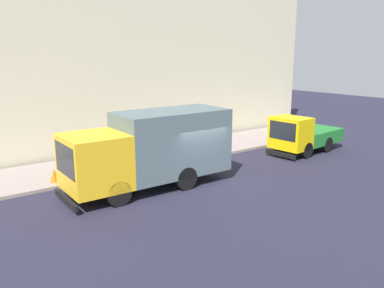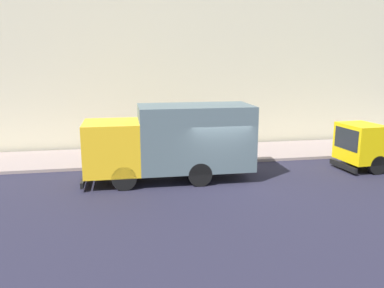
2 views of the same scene
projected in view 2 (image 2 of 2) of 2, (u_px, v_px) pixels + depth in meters
ground at (219, 183)px, 16.89m from camera, size 80.00×80.00×0.00m
sidewalk at (196, 154)px, 21.73m from camera, size 4.11×30.00×0.15m
building_facade at (188, 49)px, 22.99m from camera, size 0.50×30.00×11.54m
large_utility_truck at (173, 140)px, 16.97m from camera, size 2.49×7.26×3.26m
small_flatbed_truck at (380, 147)px, 18.99m from camera, size 2.41×5.10×2.21m
pedestrian_walking at (141, 138)px, 21.10m from camera, size 0.44×0.44×1.69m
traffic_cone_orange at (98, 158)px, 19.37m from camera, size 0.40×0.40×0.58m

